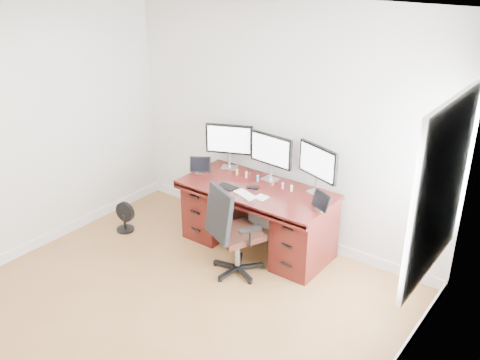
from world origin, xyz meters
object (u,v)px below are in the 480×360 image
Objects in this scene: office_chair at (234,245)px; monitor_center at (271,152)px; desk at (258,215)px; keyboard at (245,195)px; floor_fan at (124,217)px.

office_chair is 1.80× the size of monitor_center.
office_chair is at bearing -80.30° from desk.
desk is 0.59m from office_chair.
desk is at bearing 110.29° from keyboard.
floor_fan is 1.34× the size of keyboard.
floor_fan is at bearing -144.12° from monitor_center.
keyboard reaches higher than floor_fan.
floor_fan is 0.66× the size of monitor_center.
desk is 0.72m from monitor_center.
floor_fan is 1.95m from monitor_center.
keyboard is at bearing -87.38° from desk.
monitor_center is (-0.00, 0.24, 0.68)m from desk.
monitor_center is at bearing 120.85° from office_chair.
desk is 0.44m from keyboard.
desk is 3.09× the size of monitor_center.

